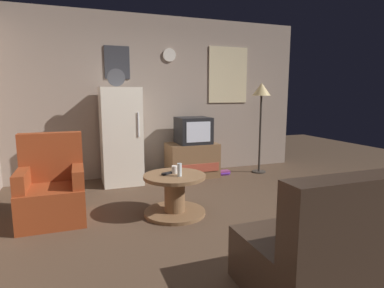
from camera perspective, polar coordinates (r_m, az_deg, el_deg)
The scene contains 13 objects.
ground_plane at distance 3.54m, azimuth 4.80°, elevation -14.30°, with size 12.00×12.00×0.00m, color #4C3828.
wall_with_art at distance 5.57m, azimuth -5.61°, elevation 8.49°, with size 5.20×0.12×2.69m.
fridge at distance 5.05m, azimuth -12.69°, elevation 1.46°, with size 0.60×0.62×1.77m.
tv_stand at distance 5.39m, azimuth 0.00°, elevation -2.89°, with size 0.84×0.53×0.57m.
crt_tv at distance 5.32m, azimuth 0.22°, elevation 2.48°, with size 0.54×0.51×0.44m.
standing_lamp at distance 5.70m, azimuth 12.39°, elevation 8.40°, with size 0.32×0.32×1.59m.
coffee_table at distance 3.74m, azimuth -3.14°, elevation -9.07°, with size 0.72×0.72×0.48m.
wine_glass at distance 3.59m, azimuth -2.28°, elevation -4.66°, with size 0.05×0.05×0.15m, color silver.
mug_ceramic_white at distance 3.73m, azimuth -3.12°, elevation -4.62°, with size 0.08×0.08×0.09m, color silver.
remote_control at distance 3.70m, azimuth -4.45°, elevation -5.29°, with size 0.15×0.04×0.02m, color black.
armchair at distance 3.90m, azimuth -23.86°, elevation -7.59°, with size 0.68×0.68×0.96m.
couch at distance 2.71m, azimuth 28.49°, elevation -15.79°, with size 1.70×0.80×0.92m.
book_stack at distance 5.58m, azimuth 5.78°, elevation -5.14°, with size 0.20×0.15×0.07m.
Camera 1 is at (-1.38, -2.95, 1.40)m, focal length 29.60 mm.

